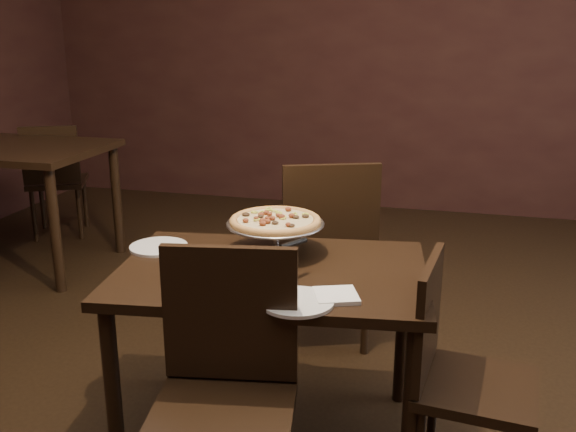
# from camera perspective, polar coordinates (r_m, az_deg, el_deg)

# --- Properties ---
(room) EXTENTS (6.04, 7.04, 2.84)m
(room) POSITION_cam_1_polar(r_m,az_deg,el_deg) (2.14, -0.69, 12.64)
(room) COLOR black
(room) RESTS_ON ground
(dining_table) EXTENTS (1.20, 0.88, 0.70)m
(dining_table) POSITION_cam_1_polar(r_m,az_deg,el_deg) (2.38, -1.48, -6.77)
(dining_table) COLOR black
(dining_table) RESTS_ON ground
(background_table) EXTENTS (1.29, 0.86, 0.81)m
(background_table) POSITION_cam_1_polar(r_m,az_deg,el_deg) (4.59, -23.86, 4.46)
(background_table) COLOR black
(background_table) RESTS_ON ground
(pizza_stand) EXTENTS (0.38, 0.38, 0.16)m
(pizza_stand) POSITION_cam_1_polar(r_m,az_deg,el_deg) (2.46, -1.14, -0.47)
(pizza_stand) COLOR #B0B0B7
(pizza_stand) RESTS_ON dining_table
(parmesan_shaker) EXTENTS (0.06, 0.06, 0.11)m
(parmesan_shaker) POSITION_cam_1_polar(r_m,az_deg,el_deg) (2.17, -6.94, -5.16)
(parmesan_shaker) COLOR #F3EABD
(parmesan_shaker) RESTS_ON dining_table
(pepper_flake_shaker) EXTENTS (0.06, 0.06, 0.11)m
(pepper_flake_shaker) POSITION_cam_1_polar(r_m,az_deg,el_deg) (2.23, -7.07, -4.54)
(pepper_flake_shaker) COLOR maroon
(pepper_flake_shaker) RESTS_ON dining_table
(packet_caddy) EXTENTS (0.09, 0.09, 0.07)m
(packet_caddy) POSITION_cam_1_polar(r_m,az_deg,el_deg) (2.27, -9.88, -4.95)
(packet_caddy) COLOR black
(packet_caddy) RESTS_ON dining_table
(napkin_stack) EXTENTS (0.18, 0.18, 0.01)m
(napkin_stack) POSITION_cam_1_polar(r_m,az_deg,el_deg) (2.10, 4.29, -7.07)
(napkin_stack) COLOR white
(napkin_stack) RESTS_ON dining_table
(plate_left) EXTENTS (0.23, 0.23, 0.01)m
(plate_left) POSITION_cam_1_polar(r_m,az_deg,el_deg) (2.60, -11.43, -2.70)
(plate_left) COLOR white
(plate_left) RESTS_ON dining_table
(plate_near) EXTENTS (0.24, 0.24, 0.01)m
(plate_near) POSITION_cam_1_polar(r_m,az_deg,el_deg) (2.06, 0.81, -7.64)
(plate_near) COLOR white
(plate_near) RESTS_ON dining_table
(serving_spatula) EXTENTS (0.16, 0.16, 0.02)m
(serving_spatula) POSITION_cam_1_polar(r_m,az_deg,el_deg) (2.22, 0.47, -2.52)
(serving_spatula) COLOR #B0B0B7
(serving_spatula) RESTS_ON pizza_stand
(chair_far) EXTENTS (0.58, 0.58, 0.96)m
(chair_far) POSITION_cam_1_polar(r_m,az_deg,el_deg) (3.10, 3.38, -2.79)
(chair_far) COLOR black
(chair_far) RESTS_ON ground
(chair_near) EXTENTS (0.49, 0.49, 0.91)m
(chair_near) POSITION_cam_1_polar(r_m,az_deg,el_deg) (2.02, -5.64, -14.96)
(chair_near) COLOR black
(chair_near) RESTS_ON ground
(chair_side) EXTENTS (0.42, 0.42, 0.82)m
(chair_side) POSITION_cam_1_polar(r_m,az_deg,el_deg) (2.27, 14.87, -13.03)
(chair_side) COLOR black
(chair_side) RESTS_ON ground
(bg_chair_far) EXTENTS (0.53, 0.53, 0.86)m
(bg_chair_far) POSITION_cam_1_polar(r_m,az_deg,el_deg) (5.10, -19.98, 3.34)
(bg_chair_far) COLOR black
(bg_chair_far) RESTS_ON ground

